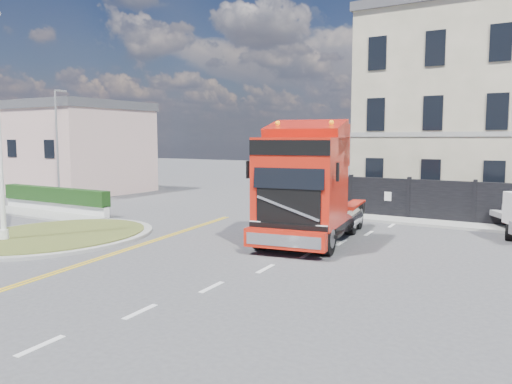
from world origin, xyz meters
The scene contains 11 objects.
ground centered at (0.00, 0.00, 0.00)m, with size 120.00×120.00×0.00m, color #424244.
traffic_island centered at (-7.00, -3.00, 0.08)m, with size 6.80×6.80×0.17m.
hedge_wall centered at (-13.00, 1.50, 0.74)m, with size 8.00×0.55×1.35m.
pavement_side centered at (-13.00, 0.40, 0.05)m, with size 8.50×1.80×0.10m, color gray.
seaside_bldg_pink centered at (-20.00, 9.00, 3.00)m, with size 8.00×8.00×6.00m, color #CFA8A1.
seaside_bldg_cream centered at (-28.00, 11.00, 2.50)m, with size 9.00×8.00×5.00m, color silver.
hoarding_fence centered at (6.55, 9.00, 1.00)m, with size 18.80×0.25×2.00m.
georgian_building centered at (6.00, 16.50, 5.77)m, with size 12.30×10.30×12.80m.
pavement_far centered at (6.00, 8.10, 0.06)m, with size 20.00×1.60×0.12m, color gray.
truck centered at (2.11, 1.26, 2.03)m, with size 3.96×7.91×4.53m.
lamppost_slim centered at (-16.00, 4.08, 4.13)m, with size 0.29×0.57×6.99m.
Camera 1 is at (10.15, -15.77, 4.00)m, focal length 35.00 mm.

